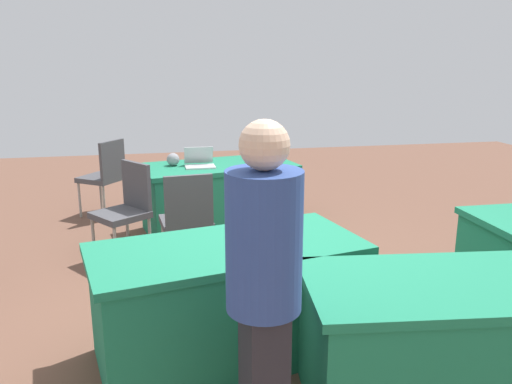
# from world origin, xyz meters

# --- Properties ---
(ground_plane) EXTENTS (14.40, 14.40, 0.00)m
(ground_plane) POSITION_xyz_m (0.00, 0.00, 0.00)
(ground_plane) COLOR brown
(table_foreground) EXTENTS (1.80, 1.16, 0.76)m
(table_foreground) POSITION_xyz_m (0.11, -2.03, 0.38)
(table_foreground) COLOR #1E7A56
(table_foreground) RESTS_ON ground
(table_mid_left) EXTENTS (1.72, 0.99, 0.76)m
(table_mid_left) POSITION_xyz_m (-0.75, 1.31, 0.38)
(table_mid_left) COLOR #1E7A56
(table_mid_left) RESTS_ON ground
(table_back_left) EXTENTS (1.84, 1.14, 0.76)m
(table_back_left) POSITION_xyz_m (0.38, 0.53, 0.38)
(table_back_left) COLOR #1E7A56
(table_back_left) RESTS_ON ground
(chair_near_front) EXTENTS (0.48, 0.48, 0.94)m
(chair_near_front) POSITION_xyz_m (0.54, -0.86, 0.54)
(chair_near_front) COLOR #9E9993
(chair_near_front) RESTS_ON ground
(chair_tucked_left) EXTENTS (0.61, 0.61, 0.94)m
(chair_tucked_left) POSITION_xyz_m (1.08, -1.32, 0.54)
(chair_tucked_left) COLOR #9E9993
(chair_tucked_left) RESTS_ON ground
(chair_tucked_right) EXTENTS (0.61, 0.61, 0.95)m
(chair_tucked_right) POSITION_xyz_m (1.40, -2.84, 0.54)
(chair_tucked_right) COLOR #9E9993
(chair_tucked_right) RESTS_ON ground
(chair_by_pillar) EXTENTS (0.62, 0.62, 0.96)m
(chair_by_pillar) POSITION_xyz_m (-0.64, -2.61, 0.55)
(chair_by_pillar) COLOR #9E9993
(chair_by_pillar) RESTS_ON ground
(person_presenter) EXTENTS (0.36, 0.36, 1.66)m
(person_presenter) POSITION_xyz_m (0.35, 1.49, 0.92)
(person_presenter) COLOR #26262D
(person_presenter) RESTS_ON ground
(laptop_silver) EXTENTS (0.32, 0.30, 0.21)m
(laptop_silver) POSITION_xyz_m (0.32, -1.95, 0.80)
(laptop_silver) COLOR silver
(laptop_silver) RESTS_ON table_foreground
(yarn_ball) EXTENTS (0.14, 0.14, 0.14)m
(yarn_ball) POSITION_xyz_m (0.60, -2.05, 0.83)
(yarn_ball) COLOR gray
(yarn_ball) RESTS_ON table_foreground
(scissors_red) EXTENTS (0.18, 0.04, 0.01)m
(scissors_red) POSITION_xyz_m (-0.29, -2.04, 0.76)
(scissors_red) COLOR red
(scissors_red) RESTS_ON table_foreground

